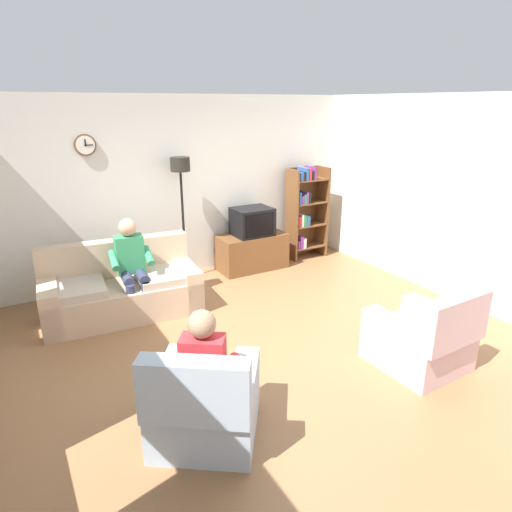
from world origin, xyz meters
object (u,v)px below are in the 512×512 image
object	(u,v)px
couch	(121,291)
floor_lamp	(181,185)
armchair_near_window	(205,405)
armchair_near_bookshelf	(421,340)
person_in_left_armchair	(206,364)
tv_stand	(252,251)
person_on_couch	(132,263)
bookshelf	(304,210)
tv	(252,222)

from	to	relation	value
couch	floor_lamp	bearing A→B (deg)	32.13
armchair_near_window	armchair_near_bookshelf	xyz separation A→B (m)	(2.32, -0.15, 0.00)
armchair_near_window	armchair_near_bookshelf	distance (m)	2.33
armchair_near_window	person_in_left_armchair	distance (m)	0.33
tv_stand	person_on_couch	distance (m)	2.27
armchair_near_bookshelf	tv_stand	bearing A→B (deg)	91.74
person_on_couch	floor_lamp	bearing A→B (deg)	39.53
armchair_near_window	bookshelf	bearing A→B (deg)	44.88
tv	armchair_near_bookshelf	bearing A→B (deg)	-88.24
tv	floor_lamp	world-z (taller)	floor_lamp
armchair_near_bookshelf	person_on_couch	xyz separation A→B (m)	(-2.21, 2.63, 0.41)
tv	bookshelf	bearing A→B (deg)	5.05
tv_stand	bookshelf	world-z (taller)	bookshelf
bookshelf	armchair_near_window	size ratio (longest dim) A/B	1.34
tv	bookshelf	world-z (taller)	bookshelf
armchair_near_window	couch	bearing A→B (deg)	90.57
bookshelf	armchair_near_window	bearing A→B (deg)	-135.12
tv_stand	person_in_left_armchair	xyz separation A→B (m)	(-2.17, -3.13, 0.32)
floor_lamp	armchair_near_window	size ratio (longest dim) A/B	1.57
tv_stand	tv	xyz separation A→B (m)	(-0.00, -0.02, 0.51)
bookshelf	person_on_couch	bearing A→B (deg)	-165.92
tv_stand	person_in_left_armchair	world-z (taller)	person_in_left_armchair
couch	bookshelf	size ratio (longest dim) A/B	1.24
floor_lamp	armchair_near_window	distance (m)	3.68
tv	armchair_near_window	size ratio (longest dim) A/B	0.51
armchair_near_bookshelf	person_in_left_armchair	distance (m)	2.30
bookshelf	tv	bearing A→B (deg)	-174.95
tv_stand	person_in_left_armchair	distance (m)	3.82
tv_stand	armchair_near_bookshelf	bearing A→B (deg)	-88.26
tv_stand	person_on_couch	size ratio (longest dim) A/B	0.89
couch	floor_lamp	distance (m)	1.76
bookshelf	armchair_near_bookshelf	bearing A→B (deg)	-105.78
bookshelf	person_on_couch	xyz separation A→B (m)	(-3.18, -0.80, -0.14)
tv	floor_lamp	distance (m)	1.29
floor_lamp	armchair_near_bookshelf	size ratio (longest dim) A/B	2.05
armchair_near_window	armchair_near_bookshelf	bearing A→B (deg)	-3.73
tv_stand	bookshelf	xyz separation A→B (m)	(1.07, 0.07, 0.55)
couch	person_in_left_armchair	distance (m)	2.53
floor_lamp	person_in_left_armchair	size ratio (longest dim) A/B	1.65
couch	bookshelf	distance (m)	3.43
tv_stand	armchair_near_window	world-z (taller)	armchair_near_window
tv	person_in_left_armchair	size ratio (longest dim) A/B	0.54
bookshelf	person_in_left_armchair	xyz separation A→B (m)	(-3.24, -3.20, -0.23)
armchair_near_window	person_in_left_armchair	xyz separation A→B (m)	(0.05, 0.07, 0.32)
couch	bookshelf	world-z (taller)	bookshelf
bookshelf	floor_lamp	xyz separation A→B (m)	(-2.18, 0.03, 0.62)
person_in_left_armchair	bookshelf	bearing A→B (deg)	44.67
tv	armchair_near_window	distance (m)	3.91
armchair_near_bookshelf	person_on_couch	size ratio (longest dim) A/B	0.73
person_on_couch	person_in_left_armchair	distance (m)	2.41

